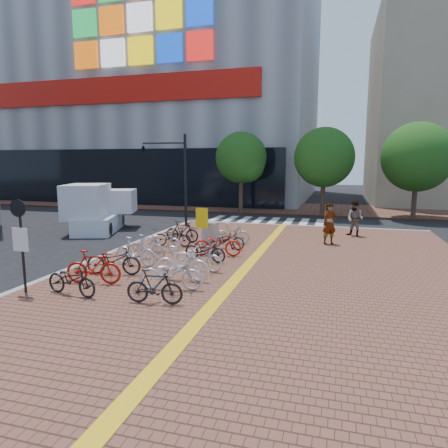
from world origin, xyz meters
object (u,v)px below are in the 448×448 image
(bike_10, at_px, (182,264))
(bike_11, at_px, (198,257))
(pedestrian_a, at_px, (330,224))
(utility_box, at_px, (211,237))
(bike_8, at_px, (154,287))
(bike_9, at_px, (171,273))
(bike_1, at_px, (93,267))
(bike_12, at_px, (205,250))
(bike_4, at_px, (147,247))
(box_truck, at_px, (99,209))
(bike_15, at_px, (232,234))
(notice_sign, at_px, (20,235))
(pedestrian_b, at_px, (355,219))
(bike_3, at_px, (135,252))
(bike_2, at_px, (114,260))
(yellow_sign, at_px, (202,222))
(bike_13, at_px, (217,244))
(bike_14, at_px, (227,239))
(bike_0, at_px, (72,280))
(bike_5, at_px, (161,240))
(bike_6, at_px, (172,237))
(bike_7, at_px, (182,231))
(traffic_light_pole, at_px, (166,163))

(bike_10, bearing_deg, bike_11, -4.31)
(pedestrian_a, height_order, utility_box, pedestrian_a)
(bike_8, relative_size, bike_9, 0.82)
(bike_1, bearing_deg, bike_12, -43.08)
(bike_4, distance_m, bike_12, 2.29)
(bike_12, bearing_deg, box_truck, 65.45)
(bike_15, height_order, notice_sign, notice_sign)
(notice_sign, bearing_deg, pedestrian_b, 51.63)
(bike_3, relative_size, pedestrian_a, 0.92)
(bike_2, relative_size, bike_8, 1.20)
(bike_9, bearing_deg, bike_11, -11.69)
(bike_11, bearing_deg, bike_10, -176.10)
(yellow_sign, xyz_separation_m, notice_sign, (-3.30, -6.05, 0.40))
(yellow_sign, bearing_deg, bike_13, -13.01)
(bike_13, bearing_deg, pedestrian_b, -52.69)
(bike_15, distance_m, pedestrian_b, 6.53)
(bike_13, distance_m, bike_14, 1.40)
(bike_8, bearing_deg, bike_2, 42.79)
(box_truck, bearing_deg, bike_0, -60.53)
(bike_8, xyz_separation_m, pedestrian_a, (4.25, 9.30, 0.48))
(bike_0, distance_m, bike_5, 5.79)
(notice_sign, bearing_deg, yellow_sign, 61.39)
(bike_6, distance_m, bike_8, 7.31)
(bike_11, bearing_deg, bike_9, -173.39)
(bike_9, bearing_deg, pedestrian_a, -38.34)
(bike_11, bearing_deg, bike_3, 99.15)
(bike_15, distance_m, yellow_sign, 2.52)
(bike_7, distance_m, pedestrian_b, 8.71)
(pedestrian_b, bearing_deg, bike_8, -85.67)
(bike_3, relative_size, bike_7, 1.05)
(bike_2, distance_m, bike_8, 3.35)
(bike_4, bearing_deg, bike_9, -138.20)
(pedestrian_a, xyz_separation_m, box_truck, (-12.60, 0.96, 0.17))
(bike_15, distance_m, utility_box, 1.88)
(bike_2, xyz_separation_m, bike_7, (0.14, 5.74, 0.01))
(bike_5, bearing_deg, bike_10, -147.32)
(yellow_sign, bearing_deg, box_truck, 150.00)
(bike_2, relative_size, bike_10, 1.01)
(bike_0, relative_size, pedestrian_a, 0.91)
(bike_5, bearing_deg, pedestrian_a, -63.31)
(bike_12, relative_size, traffic_light_pole, 0.32)
(bike_1, xyz_separation_m, bike_10, (2.49, 1.05, 0.03))
(bike_6, bearing_deg, bike_5, 171.71)
(bike_7, relative_size, box_truck, 0.33)
(traffic_light_pole, bearing_deg, bike_15, -40.09)
(bike_6, bearing_deg, box_truck, 54.73)
(box_truck, bearing_deg, bike_6, -29.72)
(bike_1, height_order, bike_3, bike_1)
(bike_7, bearing_deg, bike_11, -147.77)
(bike_6, xyz_separation_m, bike_15, (2.43, 1.23, 0.04))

